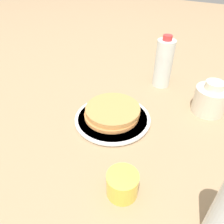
{
  "coord_description": "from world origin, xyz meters",
  "views": [
    {
      "loc": [
        -0.49,
        -0.27,
        0.46
      ],
      "look_at": [
        -0.01,
        0.0,
        0.03
      ],
      "focal_mm": 35.0,
      "sensor_mm": 36.0,
      "label": 1
    }
  ],
  "objects": [
    {
      "name": "water_bottle_near",
      "position": [
        0.28,
        -0.06,
        0.09
      ],
      "size": [
        0.07,
        0.07,
        0.2
      ],
      "color": "silver",
      "rests_on": "ground_plane"
    },
    {
      "name": "ground_plane",
      "position": [
        0.0,
        0.0,
        0.0
      ],
      "size": [
        4.0,
        4.0,
        0.0
      ],
      "primitive_type": "plane",
      "color": "#9E7F5B"
    },
    {
      "name": "juice_glass",
      "position": [
        -0.23,
        -0.15,
        0.03
      ],
      "size": [
        0.07,
        0.07,
        0.06
      ],
      "color": "yellow",
      "rests_on": "ground_plane"
    },
    {
      "name": "plate",
      "position": [
        -0.01,
        0.0,
        0.01
      ],
      "size": [
        0.24,
        0.24,
        0.01
      ],
      "color": "white",
      "rests_on": "ground_plane"
    },
    {
      "name": "pancake_stack",
      "position": [
        -0.01,
        0.0,
        0.03
      ],
      "size": [
        0.18,
        0.18,
        0.04
      ],
      "color": "gold",
      "rests_on": "plate"
    },
    {
      "name": "cream_jug",
      "position": [
        0.19,
        -0.26,
        0.05
      ],
      "size": [
        0.11,
        0.11,
        0.11
      ],
      "color": "beige",
      "rests_on": "ground_plane"
    }
  ]
}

